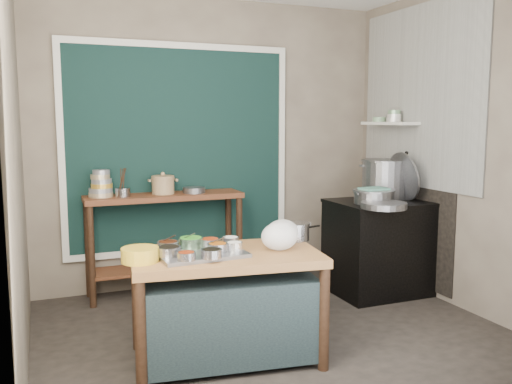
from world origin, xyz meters
name	(u,v)px	position (x,y,z in m)	size (l,w,h in m)	color
floor	(273,334)	(0.00, 0.00, -0.01)	(3.50, 3.00, 0.02)	#2F2824
back_wall	(213,144)	(0.00, 1.51, 1.40)	(3.50, 0.02, 2.80)	#766B5B
left_wall	(14,158)	(-1.76, 0.00, 1.40)	(0.02, 3.00, 2.80)	#766B5B
right_wall	(461,147)	(1.76, 0.00, 1.40)	(0.02, 3.00, 2.80)	#766B5B
curtain_panel	(179,149)	(-0.35, 1.47, 1.35)	(2.10, 0.02, 1.90)	black
curtain_frame	(180,150)	(-0.35, 1.46, 1.35)	(2.22, 0.03, 2.02)	beige
tile_panel	(419,97)	(1.74, 0.55, 1.85)	(0.02, 1.70, 1.70)	#B2B2AA
soot_patch	(408,215)	(1.74, 0.65, 0.70)	(0.01, 1.30, 1.30)	black
wall_shelf	(390,123)	(1.63, 0.85, 1.60)	(0.22, 0.70, 0.03)	beige
prep_table	(226,306)	(-0.48, -0.30, 0.38)	(1.25, 0.72, 0.75)	brown
back_counter	(165,244)	(-0.55, 1.28, 0.47)	(1.45, 0.40, 0.95)	#5C2F1A
stove_block	(380,248)	(1.35, 0.55, 0.42)	(0.90, 0.68, 0.85)	black
stove_top	(382,202)	(1.35, 0.55, 0.86)	(0.92, 0.69, 0.03)	black
condiment_tray	(200,254)	(-0.67, -0.31, 0.76)	(0.56, 0.40, 0.03)	gray
condiment_bowls	(197,247)	(-0.68, -0.29, 0.80)	(0.60, 0.47, 0.07)	gray
yellow_basin	(140,255)	(-1.06, -0.33, 0.80)	(0.24, 0.24, 0.09)	gold
saucepan	(294,231)	(0.11, -0.12, 0.81)	(0.24, 0.24, 0.13)	gray
plastic_bag_a	(280,236)	(-0.12, -0.37, 0.85)	(0.26, 0.22, 0.19)	white
plastic_bag_b	(282,232)	(-0.03, -0.22, 0.84)	(0.24, 0.20, 0.18)	white
bowl_stack	(101,185)	(-1.11, 1.30, 1.06)	(0.22, 0.22, 0.24)	tan
utensil_cup	(123,192)	(-0.93, 1.24, 0.99)	(0.13, 0.13, 0.08)	gray
ceramic_crock	(163,186)	(-0.56, 1.29, 1.03)	(0.22, 0.22, 0.15)	#9C7E55
wide_bowl	(194,190)	(-0.27, 1.25, 0.98)	(0.21, 0.21, 0.05)	gray
stock_pot	(385,179)	(1.50, 0.71, 1.07)	(0.48, 0.48, 0.37)	gray
pot_lid	(404,176)	(1.56, 0.51, 1.11)	(0.47, 0.47, 0.02)	gray
steamer	(374,197)	(1.19, 0.44, 0.94)	(0.39, 0.39, 0.13)	gray
green_cloth	(374,189)	(1.19, 0.44, 1.01)	(0.23, 0.18, 0.02)	#51876D
shallow_pan	(384,205)	(1.11, 0.18, 0.91)	(0.39, 0.39, 0.05)	gray
shelf_bowl_stack	(394,116)	(1.63, 0.78, 1.67)	(0.14, 0.14, 0.11)	silver
shelf_bowl_green	(379,119)	(1.63, 1.03, 1.64)	(0.13, 0.13, 0.05)	gray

